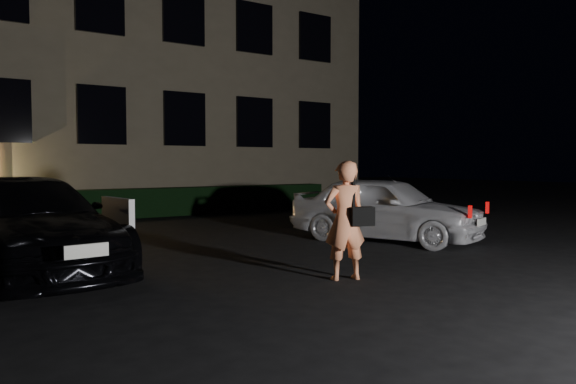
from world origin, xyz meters
TOP-DOWN VIEW (x-y plane):
  - ground at (0.00, 0.00)m, footprint 80.00×80.00m
  - building at (-0.00, 14.99)m, footprint 20.00×8.11m
  - hedge at (0.00, 10.50)m, footprint 15.00×0.70m
  - sedan at (-3.38, 3.39)m, footprint 2.40×5.01m
  - hatch at (3.31, 2.69)m, footprint 2.90×4.28m
  - man at (0.13, 0.24)m, footprint 0.69×0.56m

SIDE VIEW (x-z plane):
  - ground at x=0.00m, z-range 0.00..0.00m
  - hedge at x=0.00m, z-range 0.00..0.85m
  - hatch at x=3.31m, z-range 0.00..1.35m
  - sedan at x=-3.38m, z-range 0.00..1.40m
  - man at x=0.13m, z-range 0.00..1.64m
  - building at x=0.00m, z-range 0.00..12.00m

